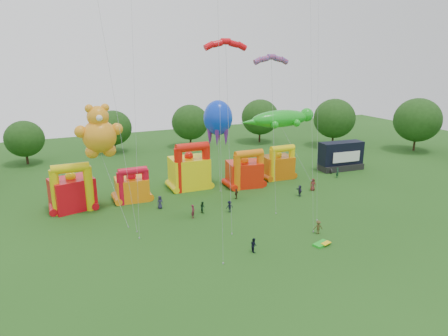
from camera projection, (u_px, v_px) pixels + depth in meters
name	position (u px, v px, depth m)	size (l,w,h in m)	color
ground	(311.00, 275.00, 38.16)	(160.00, 160.00, 0.00)	#1E4B15
tree_ring	(300.00, 214.00, 36.52)	(125.85, 127.97, 12.07)	#352314
bouncy_castle_0	(72.00, 191.00, 53.89)	(6.18, 5.42, 6.75)	red
bouncy_castle_1	(132.00, 187.00, 57.28)	(4.74, 3.89, 5.23)	orange
bouncy_castle_2	(190.00, 170.00, 62.50)	(5.86, 4.74, 7.55)	yellow
bouncy_castle_3	(245.00, 172.00, 63.43)	(5.82, 4.97, 6.21)	red
bouncy_castle_4	(278.00, 165.00, 67.70)	(5.09, 4.20, 5.94)	#CF620B
stage_trailer	(341.00, 156.00, 72.64)	(8.32, 3.72, 5.19)	black
teddy_bear_kite	(106.00, 159.00, 50.56)	(6.01, 8.81, 14.51)	orange
gecko_kite	(289.00, 137.00, 67.04)	(14.11, 7.76, 11.53)	green
octopus_kite	(218.00, 128.00, 61.71)	(4.50, 5.21, 13.75)	#0E36D3
parafoil_kites	(145.00, 108.00, 46.02)	(24.47, 11.75, 30.76)	red
diamond_kites	(254.00, 98.00, 44.96)	(24.42, 15.82, 38.18)	#CA4109
folded_kite_bundle	(322.00, 244.00, 44.26)	(2.21, 1.55, 0.31)	green
spectator_0	(160.00, 202.00, 54.51)	(0.89, 0.58, 1.81)	#25253E
spectator_1	(193.00, 211.00, 51.32)	(0.67, 0.44, 1.83)	maroon
spectator_2	(203.00, 207.00, 53.13)	(0.76, 0.59, 1.56)	#16391D
spectator_3	(230.00, 207.00, 53.29)	(1.02, 0.59, 1.58)	black
spectator_4	(236.00, 194.00, 58.22)	(0.91, 0.38, 1.54)	#3A2617
spectator_5	(300.00, 191.00, 59.31)	(1.57, 0.50, 1.70)	#292741
spectator_6	(313.00, 184.00, 61.76)	(0.94, 0.61, 1.93)	maroon
spectator_7	(338.00, 173.00, 68.20)	(0.65, 0.43, 1.79)	#183E27
spectator_8	(254.00, 245.00, 42.53)	(0.77, 0.60, 1.58)	black
spectator_9	(318.00, 227.00, 46.82)	(1.08, 0.62, 1.67)	#463D1C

